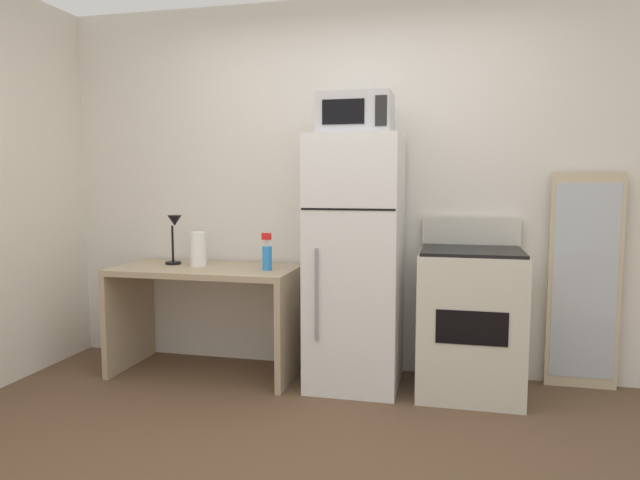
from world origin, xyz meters
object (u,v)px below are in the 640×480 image
(paper_towel_roll, at_px, (198,249))
(oven_range, at_px, (470,320))
(desk_lamp, at_px, (174,231))
(microwave, at_px, (356,115))
(spray_bottle, at_px, (267,255))
(leaning_mirror, at_px, (584,281))
(desk, at_px, (207,298))
(refrigerator, at_px, (356,262))

(paper_towel_roll, height_order, oven_range, oven_range)
(desk_lamp, distance_m, microwave, 1.52)
(desk_lamp, relative_size, spray_bottle, 1.42)
(paper_towel_roll, height_order, leaning_mirror, leaning_mirror)
(microwave, xyz_separation_m, oven_range, (0.73, 0.03, -1.29))
(microwave, bearing_deg, spray_bottle, -176.89)
(paper_towel_roll, distance_m, spray_bottle, 0.53)
(spray_bottle, xyz_separation_m, oven_range, (1.32, 0.06, -0.38))
(paper_towel_roll, bearing_deg, microwave, -1.49)
(spray_bottle, distance_m, microwave, 1.09)
(leaning_mirror, bearing_deg, spray_bottle, -171.23)
(microwave, relative_size, oven_range, 0.42)
(desk_lamp, height_order, oven_range, desk_lamp)
(desk, bearing_deg, microwave, -0.35)
(refrigerator, distance_m, microwave, 0.95)
(spray_bottle, bearing_deg, desk_lamp, 172.76)
(leaning_mirror, bearing_deg, microwave, -168.96)
(refrigerator, bearing_deg, spray_bottle, -174.85)
(paper_towel_roll, height_order, refrigerator, refrigerator)
(spray_bottle, distance_m, refrigerator, 0.59)
(paper_towel_roll, height_order, spray_bottle, spray_bottle)
(paper_towel_roll, relative_size, refrigerator, 0.15)
(spray_bottle, height_order, microwave, microwave)
(paper_towel_roll, xyz_separation_m, microwave, (1.12, -0.03, 0.89))
(desk_lamp, xyz_separation_m, paper_towel_roll, (0.20, -0.03, -0.12))
(microwave, bearing_deg, desk, 179.65)
(desk, xyz_separation_m, microwave, (1.05, -0.01, 1.23))
(desk_lamp, bearing_deg, oven_range, -0.93)
(refrigerator, relative_size, microwave, 3.54)
(desk, relative_size, paper_towel_roll, 5.26)
(desk_lamp, bearing_deg, desk, -11.40)
(desk_lamp, xyz_separation_m, oven_range, (2.04, -0.03, -0.52))
(desk_lamp, height_order, microwave, microwave)
(spray_bottle, relative_size, microwave, 0.54)
(refrigerator, bearing_deg, desk, -179.19)
(refrigerator, distance_m, leaning_mirror, 1.47)
(paper_towel_roll, bearing_deg, desk_lamp, 171.05)
(oven_range, height_order, leaning_mirror, leaning_mirror)
(spray_bottle, xyz_separation_m, leaning_mirror, (2.03, 0.31, -0.15))
(refrigerator, height_order, microwave, microwave)
(paper_towel_roll, relative_size, spray_bottle, 0.96)
(desk_lamp, xyz_separation_m, spray_bottle, (0.72, -0.09, -0.14))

